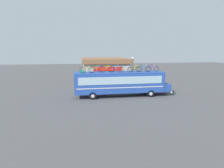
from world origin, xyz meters
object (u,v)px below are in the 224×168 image
object	(u,v)px
rooftop_bicycle_3	(107,69)
rooftop_bicycle_8	(153,69)
rooftop_bicycle_2	(97,69)
rooftop_bicycle_1	(87,70)
luggage_bag_1	(82,71)
rooftop_bicycle_4	(116,69)
bus	(121,82)
rooftop_bicycle_6	(135,69)
street_lamp	(133,68)
rooftop_bicycle_7	(144,69)
rooftop_bicycle_5	(126,69)

from	to	relation	value
rooftop_bicycle_3	rooftop_bicycle_8	world-z (taller)	rooftop_bicycle_3
rooftop_bicycle_2	rooftop_bicycle_1	bearing A→B (deg)	-159.23
luggage_bag_1	rooftop_bicycle_4	world-z (taller)	rooftop_bicycle_4
bus	rooftop_bicycle_3	xyz separation A→B (m)	(-1.80, 0.11, 1.73)
luggage_bag_1	rooftop_bicycle_3	xyz separation A→B (m)	(3.16, -0.25, 0.25)
rooftop_bicycle_2	rooftop_bicycle_6	bearing A→B (deg)	-3.29
rooftop_bicycle_3	rooftop_bicycle_1	bearing A→B (deg)	-171.86
rooftop_bicycle_6	street_lamp	world-z (taller)	street_lamp
bus	street_lamp	world-z (taller)	street_lamp
bus	rooftop_bicycle_7	distance (m)	3.53
rooftop_bicycle_1	street_lamp	xyz separation A→B (m)	(7.68, 6.36, -0.53)
rooftop_bicycle_7	rooftop_bicycle_8	world-z (taller)	rooftop_bicycle_7
rooftop_bicycle_3	rooftop_bicycle_4	xyz separation A→B (m)	(1.19, -0.03, -0.02)
luggage_bag_1	street_lamp	bearing A→B (deg)	34.75
rooftop_bicycle_1	rooftop_bicycle_4	size ratio (longest dim) A/B	1.07
bus	rooftop_bicycle_2	distance (m)	3.54
rooftop_bicycle_1	rooftop_bicycle_6	bearing A→B (deg)	1.84
rooftop_bicycle_2	rooftop_bicycle_5	size ratio (longest dim) A/B	1.08
rooftop_bicycle_8	street_lamp	bearing A→B (deg)	99.14
bus	street_lamp	bearing A→B (deg)	61.38
luggage_bag_1	rooftop_bicycle_8	size ratio (longest dim) A/B	0.36
rooftop_bicycle_3	rooftop_bicycle_8	xyz separation A→B (m)	(6.12, -0.17, -0.02)
rooftop_bicycle_1	street_lamp	bearing A→B (deg)	39.62
bus	luggage_bag_1	xyz separation A→B (m)	(-4.95, 0.35, 1.49)
luggage_bag_1	rooftop_bicycle_1	xyz separation A→B (m)	(0.60, -0.61, 0.24)
rooftop_bicycle_7	street_lamp	distance (m)	6.19
rooftop_bicycle_2	bus	bearing A→B (deg)	-4.15
luggage_bag_1	rooftop_bicycle_5	size ratio (longest dim) A/B	0.36
rooftop_bicycle_3	street_lamp	xyz separation A→B (m)	(5.13, 5.99, -0.53)
luggage_bag_1	street_lamp	distance (m)	10.08
luggage_bag_1	street_lamp	size ratio (longest dim) A/B	0.12
rooftop_bicycle_2	rooftop_bicycle_6	xyz separation A→B (m)	(4.92, -0.28, -0.02)
rooftop_bicycle_1	rooftop_bicycle_3	world-z (taller)	rooftop_bicycle_3
rooftop_bicycle_3	rooftop_bicycle_6	xyz separation A→B (m)	(3.63, -0.17, -0.02)
luggage_bag_1	rooftop_bicycle_6	bearing A→B (deg)	-3.49
rooftop_bicycle_7	rooftop_bicycle_5	bearing A→B (deg)	-174.16
rooftop_bicycle_3	rooftop_bicycle_5	distance (m)	2.42
rooftop_bicycle_3	rooftop_bicycle_6	distance (m)	3.64
rooftop_bicycle_2	rooftop_bicycle_3	xyz separation A→B (m)	(1.28, -0.12, -0.00)
rooftop_bicycle_3	rooftop_bicycle_6	world-z (taller)	rooftop_bicycle_3
rooftop_bicycle_1	rooftop_bicycle_7	bearing A→B (deg)	1.50
rooftop_bicycle_3	rooftop_bicycle_4	world-z (taller)	rooftop_bicycle_3
street_lamp	luggage_bag_1	bearing A→B (deg)	-145.25
rooftop_bicycle_3	rooftop_bicycle_7	world-z (taller)	rooftop_bicycle_3
luggage_bag_1	rooftop_bicycle_4	xyz separation A→B (m)	(4.35, -0.28, 0.23)
bus	rooftop_bicycle_6	bearing A→B (deg)	-1.85
rooftop_bicycle_4	rooftop_bicycle_3	bearing A→B (deg)	178.43
rooftop_bicycle_4	rooftop_bicycle_7	world-z (taller)	rooftop_bicycle_7
rooftop_bicycle_5	rooftop_bicycle_2	bearing A→B (deg)	171.59
rooftop_bicycle_5	rooftop_bicycle_7	distance (m)	2.51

